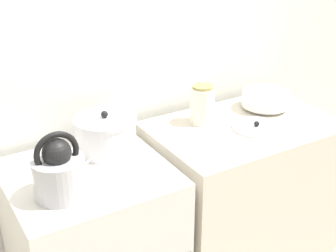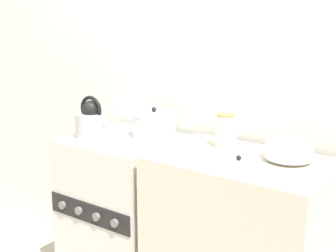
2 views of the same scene
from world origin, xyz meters
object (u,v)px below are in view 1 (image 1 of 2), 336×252
Objects in this scene: enamel_bowl at (265,99)px; loose_pot_lid at (256,127)px; storage_jar at (202,104)px; kettle at (59,172)px; cooking_pot at (106,134)px.

enamel_bowl is 1.03× the size of loose_pot_lid.
storage_jar is 0.82× the size of loose_pot_lid.
loose_pot_lid is (-0.18, -0.15, -0.04)m from enamel_bowl.
kettle is 0.97× the size of cooking_pot.
cooking_pot is 0.79m from enamel_bowl.
loose_pot_lid is at bearing 2.37° from kettle.
storage_jar is at bearing 16.35° from kettle.
cooking_pot is at bearing 39.90° from kettle.
kettle is 1.13× the size of loose_pot_lid.
storage_jar is at bearing -1.18° from cooking_pot.
kettle is 0.75m from storage_jar.
storage_jar reaches higher than cooking_pot.
storage_jar is 0.25m from loose_pot_lid.
kettle reaches higher than storage_jar.
enamel_bowl is at bearing 9.90° from kettle.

